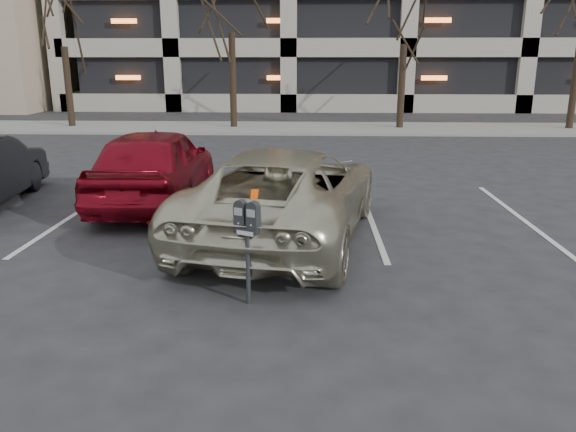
{
  "coord_description": "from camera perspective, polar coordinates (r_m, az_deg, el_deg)",
  "views": [
    {
      "loc": [
        0.28,
        -7.89,
        2.83
      ],
      "look_at": [
        0.02,
        -1.52,
        1.06
      ],
      "focal_mm": 35.0,
      "sensor_mm": 36.0,
      "label": 1
    }
  ],
  "objects": [
    {
      "name": "car_red",
      "position": [
        11.65,
        -13.35,
        5.03
      ],
      "size": [
        1.98,
        4.69,
        1.58
      ],
      "primitive_type": "imported",
      "rotation": [
        0.0,
        0.0,
        3.17
      ],
      "color": "maroon",
      "rests_on": "ground"
    },
    {
      "name": "stall_lines",
      "position": [
        10.71,
        -6.77,
        0.13
      ],
      "size": [
        16.9,
        5.2,
        0.0
      ],
      "color": "silver",
      "rests_on": "ground"
    },
    {
      "name": "sidewalk",
      "position": [
        24.05,
        1.68,
        8.91
      ],
      "size": [
        80.0,
        4.0,
        0.12
      ],
      "primitive_type": "cube",
      "color": "gray",
      "rests_on": "ground"
    },
    {
      "name": "parking_meter",
      "position": [
        6.54,
        -4.17,
        -1.14
      ],
      "size": [
        0.34,
        0.24,
        1.25
      ],
      "rotation": [
        0.0,
        0.0,
        -0.43
      ],
      "color": "black",
      "rests_on": "ground"
    },
    {
      "name": "suv_silver",
      "position": [
        9.1,
        -0.29,
        2.31
      ],
      "size": [
        3.44,
        5.75,
        1.5
      ],
      "rotation": [
        0.0,
        0.0,
        2.95
      ],
      "color": "beige",
      "rests_on": "ground"
    },
    {
      "name": "ground",
      "position": [
        8.39,
        0.29,
        -4.18
      ],
      "size": [
        140.0,
        140.0,
        0.0
      ],
      "primitive_type": "plane",
      "color": "#28282B",
      "rests_on": "ground"
    }
  ]
}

